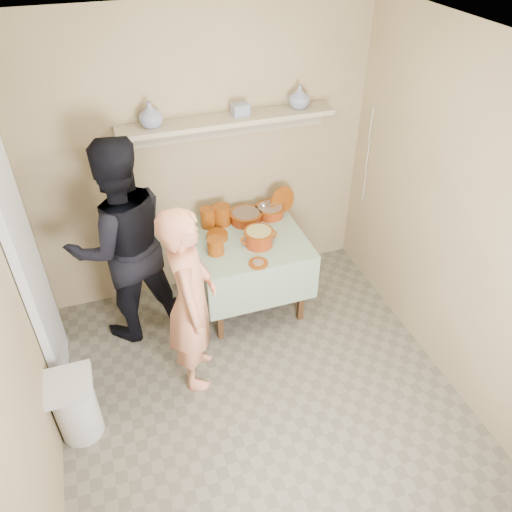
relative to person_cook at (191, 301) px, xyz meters
name	(u,v)px	position (x,y,z in m)	size (l,w,h in m)	color
ground	(269,415)	(0.41, -0.58, -0.79)	(3.50, 3.50, 0.00)	#6A6353
tile_panel	(33,278)	(-1.05, 0.37, 0.21)	(0.06, 0.70, 2.00)	silver
plate_stack_a	(208,218)	(0.38, 0.96, 0.06)	(0.14, 0.14, 0.18)	#712A02
plate_stack_b	(222,215)	(0.50, 0.96, 0.06)	(0.16, 0.16, 0.19)	#712A02
bowl_stack	(216,246)	(0.34, 0.55, 0.04)	(0.14, 0.14, 0.14)	#712A02
empty_bowl	(217,236)	(0.40, 0.75, 0.00)	(0.18, 0.18, 0.05)	#712A02
propped_lid	(282,200)	(1.10, 0.98, 0.09)	(0.27, 0.27, 0.02)	#712A02
vase_right	(299,97)	(1.24, 1.06, 1.02)	(0.18, 0.18, 0.19)	navy
vase_left	(150,115)	(0.00, 1.05, 1.03)	(0.19, 0.19, 0.20)	navy
ceramic_box	(240,110)	(0.72, 1.05, 0.98)	(0.14, 0.10, 0.10)	navy
person_cook	(191,301)	(0.00, 0.00, 0.00)	(0.58, 0.38, 1.59)	#DC875F
person_helper	(122,244)	(-0.40, 0.71, 0.12)	(0.89, 0.69, 1.83)	black
room_shell	(273,244)	(0.41, -0.58, 0.82)	(3.04, 3.54, 2.62)	tan
serving_table	(248,247)	(0.66, 0.70, -0.15)	(0.97, 0.97, 0.76)	#4C2D16
cazuela_meat_a	(246,216)	(0.72, 0.93, 0.03)	(0.30, 0.30, 0.10)	maroon
cazuela_meat_b	(270,210)	(0.96, 0.95, 0.03)	(0.28, 0.28, 0.10)	maroon
ladle	(264,206)	(0.91, 0.97, 0.08)	(0.08, 0.26, 0.19)	silver
cazuela_rice	(259,236)	(0.72, 0.55, 0.05)	(0.33, 0.25, 0.14)	maroon
front_plate	(258,263)	(0.62, 0.29, -0.02)	(0.16, 0.16, 0.03)	#712A02
wall_shelf	(227,122)	(0.61, 1.07, 0.88)	(1.80, 0.25, 0.21)	tan
trash_bin	(76,407)	(-0.94, -0.27, -0.51)	(0.32, 0.32, 0.56)	silver
electrical_cord	(368,156)	(1.88, 0.90, 0.46)	(0.01, 0.05, 0.90)	silver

